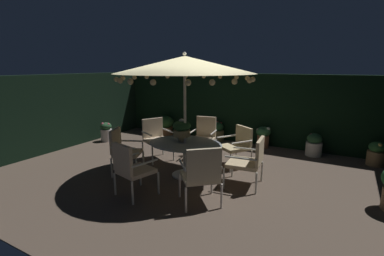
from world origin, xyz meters
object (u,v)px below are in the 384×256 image
Objects in this scene: patio_dining_table at (185,149)px; patio_chair_northeast at (131,167)px; potted_plant_left_near at (376,154)px; patio_chair_south at (237,143)px; patio_chair_west at (156,136)px; potted_plant_back_left at (217,132)px; patio_chair_north at (123,148)px; potted_plant_front_corner at (165,125)px; potted_plant_back_center at (263,136)px; patio_umbrella at (185,65)px; potted_plant_left_far at (314,145)px; patio_chair_southeast at (250,159)px; centerpiece_planter at (182,129)px; patio_chair_southwest at (204,135)px; patio_chair_east at (202,173)px; potted_plant_back_right at (106,132)px.

patio_chair_northeast reaches higher than patio_dining_table.
patio_chair_south is at bearing -150.55° from potted_plant_left_near.
potted_plant_back_left is at bearing 74.83° from patio_chair_west.
patio_chair_north is at bearing -100.74° from potted_plant_back_left.
potted_plant_front_corner reaches higher than potted_plant_back_center.
patio_umbrella reaches higher than potted_plant_left_near.
patio_chair_southeast is at bearing -108.48° from potted_plant_left_far.
patio_chair_south is 2.22m from potted_plant_back_left.
patio_chair_southwest is at bearing 95.18° from centerpiece_planter.
patio_chair_east is 4.56m from potted_plant_left_near.
patio_chair_north is 0.95× the size of patio_chair_east.
potted_plant_left_far is at bearing 51.41° from patio_umbrella.
patio_chair_east reaches higher than patio_chair_north.
potted_plant_back_left is (-4.12, 0.19, 0.01)m from potted_plant_left_near.
patio_chair_northeast is (-0.33, -1.30, -1.73)m from patio_umbrella.
patio_dining_table reaches higher than potted_plant_back_right.
patio_chair_southeast is at bearing 69.23° from patio_chair_east.
potted_plant_back_left is at bearing 124.90° from patio_chair_southeast.
patio_umbrella reaches higher than patio_dining_table.
patio_chair_north is (-1.22, -0.54, -1.73)m from patio_umbrella.
patio_chair_southeast is at bearing -80.33° from potted_plant_back_center.
potted_plant_back_right is at bearing -164.53° from potted_plant_left_far.
patio_chair_south is 3.57m from potted_plant_front_corner.
potted_plant_back_right is 3.39m from potted_plant_back_left.
centerpiece_planter is 0.87× the size of potted_plant_left_near.
patio_dining_table reaches higher than potted_plant_left_far.
potted_plant_back_right is 1.01× the size of potted_plant_back_left.
potted_plant_back_right is (-3.18, 2.48, -0.26)m from patio_chair_northeast.
patio_dining_table is 3.71m from potted_plant_back_right.
patio_dining_table is at bearing -18.66° from potted_plant_back_right.
patio_chair_northeast reaches higher than potted_plant_back_center.
centerpiece_planter is at bearing 27.21° from patio_chair_north.
centerpiece_planter is 0.51× the size of patio_chair_southeast.
patio_chair_south is at bearing -27.65° from potted_plant_front_corner.
potted_plant_back_right is (-2.31, 0.59, -0.28)m from patio_chair_west.
patio_chair_east is at bearing -125.68° from potted_plant_left_near.
patio_chair_west is 3.05m from potted_plant_back_center.
patio_dining_table is 1.57× the size of patio_chair_west.
patio_umbrella is 2.76× the size of patio_chair_southwest.
potted_plant_front_corner is (-1.20, 3.30, -0.23)m from patio_chair_north.
potted_plant_back_right is at bearing 142.01° from patio_chair_northeast.
centerpiece_planter is 0.54× the size of patio_chair_south.
potted_plant_left_far is (-1.34, 0.07, 0.01)m from potted_plant_left_near.
potted_plant_front_corner reaches higher than potted_plant_left_near.
potted_plant_back_center is (2.07, 2.23, -0.24)m from patio_chair_west.
patio_chair_north is at bearing -118.42° from patio_chair_southwest.
potted_plant_left_near is (2.81, 1.59, -0.25)m from patio_chair_south.
patio_umbrella is at bearing -123.63° from patio_chair_south.
potted_plant_front_corner is at bearing 146.78° from patio_chair_southwest.
potted_plant_back_right is (-3.51, 1.18, -1.98)m from patio_umbrella.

